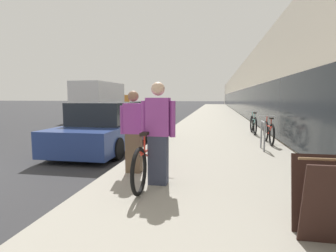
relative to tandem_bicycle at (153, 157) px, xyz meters
name	(u,v)px	position (x,y,z in m)	size (l,w,h in m)	color
sidewalk_slab	(215,115)	(1.17, 19.60, -0.47)	(4.40, 70.00, 0.13)	gray
storefront_facade	(279,92)	(8.40, 27.60, 1.77)	(10.01, 70.00, 4.62)	beige
tandem_bicycle	(153,157)	(0.00, 0.00, 0.00)	(0.52, 2.62, 0.96)	black
person_rider	(158,133)	(0.18, -0.33, 0.50)	(0.61, 0.24, 1.80)	#33384C
person_bystander	(134,132)	(-0.47, 0.31, 0.43)	(0.57, 0.22, 1.67)	brown
bike_rack_hoop	(263,132)	(2.56, 3.20, 0.11)	(0.05, 0.60, 0.84)	gray
cruiser_bike_nearest	(269,132)	(2.94, 4.37, -0.03)	(0.52, 1.68, 0.90)	black
cruiser_bike_middle	(253,124)	(2.77, 6.71, -0.01)	(0.52, 1.70, 0.94)	black
sandwich_board_sign	(324,199)	(2.34, -1.80, 0.04)	(0.56, 0.56, 0.90)	#331E19
parked_sedan_curbside	(107,128)	(-2.29, 3.15, 0.14)	(1.97, 4.69, 1.51)	navy
moving_truck	(102,101)	(-7.38, 14.18, 0.86)	(2.28, 6.51, 2.76)	orange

